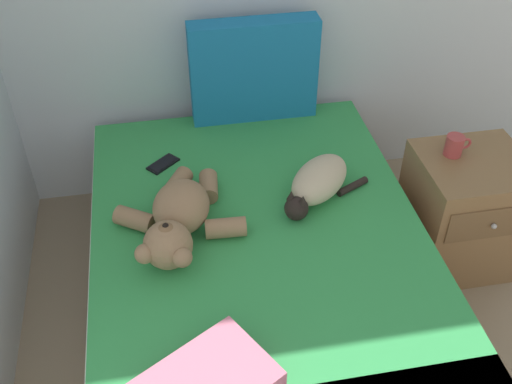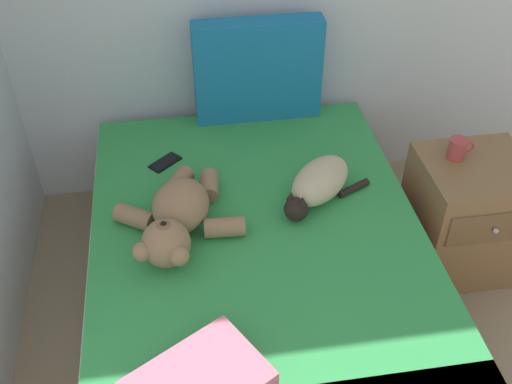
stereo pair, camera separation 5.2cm
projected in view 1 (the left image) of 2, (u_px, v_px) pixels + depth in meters
bed at (261, 283)px, 2.56m from camera, size 1.38×1.96×0.50m
patterned_cushion at (254, 71)px, 2.93m from camera, size 0.62×0.12×0.51m
cat at (317, 182)px, 2.56m from camera, size 0.42×0.38×0.15m
teddy_bear at (178, 219)px, 2.37m from camera, size 0.52×0.63×0.20m
cell_phone at (163, 164)px, 2.77m from camera, size 0.16×0.15×0.01m
nightstand at (463, 212)px, 2.84m from camera, size 0.48×0.48×0.58m
mug at (455, 145)px, 2.67m from camera, size 0.12×0.08×0.09m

